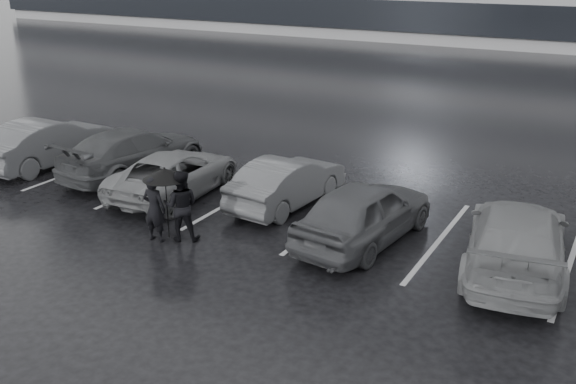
# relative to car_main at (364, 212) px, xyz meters

# --- Properties ---
(ground) EXTENTS (160.00, 160.00, 0.00)m
(ground) POSITION_rel_car_main_xyz_m (-1.87, -1.60, -0.73)
(ground) COLOR black
(ground) RESTS_ON ground
(car_main) EXTENTS (2.19, 4.43, 1.45)m
(car_main) POSITION_rel_car_main_xyz_m (0.00, 0.00, 0.00)
(car_main) COLOR black
(car_main) RESTS_ON ground
(car_west_a) EXTENTS (1.67, 3.99, 1.28)m
(car_west_a) POSITION_rel_car_main_xyz_m (-2.67, 1.15, -0.08)
(car_west_a) COLOR #333235
(car_west_a) RESTS_ON ground
(car_west_b) EXTENTS (2.36, 4.52, 1.22)m
(car_west_b) POSITION_rel_car_main_xyz_m (-5.74, 0.34, -0.12)
(car_west_b) COLOR #505053
(car_west_b) RESTS_ON ground
(car_west_c) EXTENTS (2.42, 5.01, 1.41)m
(car_west_c) POSITION_rel_car_main_xyz_m (-7.91, 1.10, -0.02)
(car_west_c) COLOR black
(car_west_c) RESTS_ON ground
(car_west_d) EXTENTS (1.61, 4.45, 1.46)m
(car_west_d) POSITION_rel_car_main_xyz_m (-10.88, 0.51, 0.00)
(car_west_d) COLOR #333235
(car_west_d) RESTS_ON ground
(car_east) EXTENTS (2.68, 5.08, 1.40)m
(car_east) POSITION_rel_car_main_xyz_m (3.31, 0.23, -0.02)
(car_east) COLOR #505053
(car_east) RESTS_ON ground
(pedestrian_left) EXTENTS (0.60, 0.43, 1.56)m
(pedestrian_left) POSITION_rel_car_main_xyz_m (-4.19, -2.30, 0.05)
(pedestrian_left) COLOR black
(pedestrian_left) RESTS_ON ground
(pedestrian_right) EXTENTS (1.01, 0.94, 1.67)m
(pedestrian_right) POSITION_rel_car_main_xyz_m (-3.70, -1.96, 0.11)
(pedestrian_right) COLOR black
(pedestrian_right) RESTS_ON ground
(umbrella) EXTENTS (1.02, 1.02, 1.73)m
(umbrella) POSITION_rel_car_main_xyz_m (-4.05, -2.03, 0.84)
(umbrella) COLOR black
(umbrella) RESTS_ON ground
(stall_stripes) EXTENTS (19.72, 5.00, 0.00)m
(stall_stripes) POSITION_rel_car_main_xyz_m (-2.67, 0.90, -0.72)
(stall_stripes) COLOR #ACACAE
(stall_stripes) RESTS_ON ground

